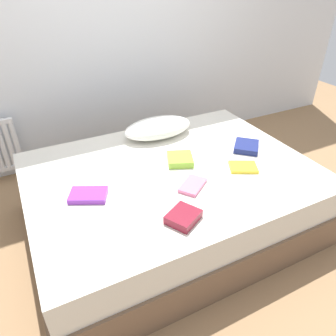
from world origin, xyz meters
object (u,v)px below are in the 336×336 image
Objects in this scene: bed at (171,197)px; textbook_lime at (180,159)px; textbook_purple at (88,195)px; textbook_maroon at (183,217)px; textbook_pink at (193,185)px; textbook_navy at (246,146)px; textbook_yellow at (243,167)px; pillow at (158,128)px.

textbook_lime is at bearing 28.63° from bed.
textbook_purple is 1.28× the size of textbook_maroon.
textbook_pink is 0.97× the size of textbook_navy.
textbook_maroon is (-0.64, -0.28, 0.01)m from textbook_yellow.
textbook_maroon reaches higher than textbook_lime.
bed is 9.98× the size of textbook_pink.
pillow is 2.90× the size of textbook_pink.
textbook_pink reaches higher than textbook_yellow.
textbook_purple is 1.09× the size of textbook_navy.
pillow is at bearing 74.75° from bed.
textbook_yellow is (1.06, -0.17, -0.01)m from textbook_purple.
pillow is 2.57× the size of textbook_purple.
bed is 3.45× the size of pillow.
textbook_pink is at bearing 21.11° from textbook_maroon.
textbook_pink is 0.66m from textbook_purple.
textbook_navy is at bearing -0.62° from bed.
bed is 0.57m from textbook_yellow.
bed is 0.62m from pillow.
textbook_lime is 0.83× the size of textbook_purple.
textbook_maroon is at bearing -21.01° from textbook_purple.
textbook_pink is 0.89× the size of textbook_purple.
pillow is at bearing 107.47° from textbook_lime.
textbook_lime reaches higher than textbook_navy.
textbook_pink is 0.68m from textbook_navy.
textbook_lime is at bearing 33.95° from textbook_maroon.
textbook_yellow is at bearing 16.88° from textbook_purple.
textbook_pink is 1.14× the size of textbook_maroon.
textbook_maroon reaches higher than textbook_yellow.
bed is at bearing 31.04° from textbook_purple.
textbook_purple reaches higher than textbook_pink.
textbook_yellow is at bearing -66.45° from pillow.
textbook_yellow is (0.36, -0.28, -0.01)m from textbook_lime.
pillow is 0.73m from textbook_navy.
textbook_yellow is (0.43, 0.03, -0.00)m from textbook_pink.
textbook_purple is 1.20× the size of textbook_yellow.
pillow is 0.80m from textbook_yellow.
textbook_navy is (0.52, -0.51, -0.05)m from pillow.
textbook_lime is (0.10, 0.05, 0.28)m from bed.
textbook_yellow is 1.07× the size of textbook_maroon.
textbook_navy reaches higher than textbook_purple.
textbook_yellow is 0.29m from textbook_navy.
pillow is 2.80× the size of textbook_navy.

